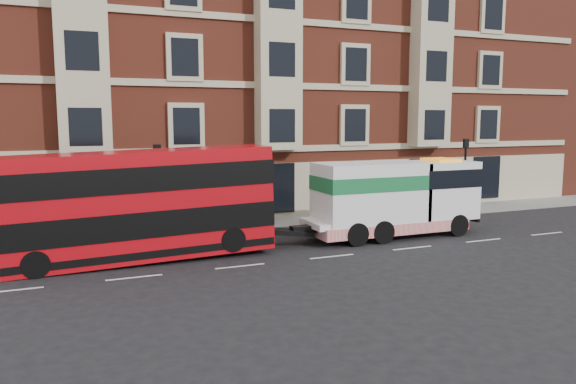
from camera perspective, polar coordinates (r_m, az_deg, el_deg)
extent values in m
plane|color=black|center=(23.52, 4.47, -6.56)|extent=(120.00, 120.00, 0.00)
cube|color=slate|center=(30.21, -2.05, -3.24)|extent=(90.00, 3.00, 0.15)
cube|color=brown|center=(37.09, -5.57, 12.57)|extent=(45.00, 12.00, 18.00)
cylinder|color=black|center=(27.08, -13.03, -0.23)|extent=(0.14, 0.14, 4.00)
cube|color=black|center=(26.89, -13.17, 4.20)|extent=(0.35, 0.15, 0.50)
cylinder|color=black|center=(34.91, 17.50, 1.31)|extent=(0.14, 0.14, 4.00)
cube|color=black|center=(34.76, 17.63, 4.76)|extent=(0.35, 0.15, 0.50)
cube|color=#B40A12|center=(23.12, -15.26, -1.28)|extent=(10.88, 2.43, 4.27)
cube|color=black|center=(23.22, -15.20, -2.82)|extent=(10.92, 2.49, 1.02)
cube|color=black|center=(22.98, -15.35, 1.47)|extent=(10.92, 2.49, 0.97)
cylinder|color=black|center=(22.21, -24.25, -6.72)|extent=(1.01, 0.31, 1.01)
cylinder|color=black|center=(24.35, -24.13, -5.50)|extent=(1.01, 0.31, 1.01)
cylinder|color=black|center=(23.10, -5.62, -4.81)|extent=(1.01, 0.31, 1.01)
cylinder|color=black|center=(25.16, -7.10, -3.81)|extent=(1.01, 0.31, 1.01)
cube|color=white|center=(27.56, 10.43, -2.62)|extent=(8.74, 2.23, 0.29)
cube|color=white|center=(29.00, 15.16, 0.27)|extent=(3.11, 2.43, 2.82)
cube|color=white|center=(26.75, 8.41, -0.04)|extent=(5.24, 2.43, 2.82)
cube|color=#176B38|center=(26.69, 8.43, 1.00)|extent=(5.29, 2.47, 0.68)
cube|color=red|center=(27.52, 10.08, -3.34)|extent=(7.77, 2.49, 0.53)
cylinder|color=black|center=(28.59, 16.85, -3.24)|extent=(1.07, 0.34, 1.07)
cylinder|color=black|center=(30.28, 14.21, -2.56)|extent=(1.07, 0.34, 1.07)
cylinder|color=black|center=(26.11, 9.58, -4.03)|extent=(1.07, 0.39, 1.07)
cylinder|color=black|center=(27.95, 7.18, -3.22)|extent=(1.07, 0.39, 1.07)
cylinder|color=black|center=(25.42, 6.98, -4.29)|extent=(1.07, 0.39, 1.07)
cylinder|color=black|center=(27.30, 4.70, -3.44)|extent=(1.07, 0.39, 1.07)
imported|color=#1D172F|center=(29.03, -12.75, -1.98)|extent=(0.75, 0.64, 1.73)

